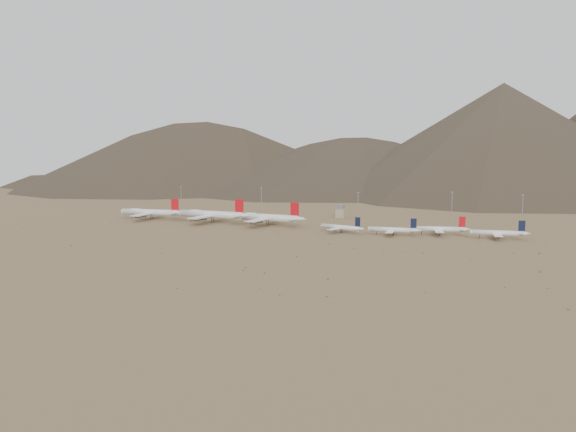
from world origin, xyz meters
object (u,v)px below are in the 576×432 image
at_px(widebody_centre, 212,214).
at_px(narrowbody_b, 394,230).
at_px(control_tower, 341,212).
at_px(narrowbody_a, 342,227).
at_px(widebody_east, 267,217).
at_px(widebody_west, 150,212).

height_order(widebody_centre, narrowbody_b, widebody_centre).
bearing_deg(control_tower, narrowbody_a, -71.62).
distance_m(widebody_centre, widebody_east, 52.56).
height_order(widebody_west, narrowbody_b, widebody_west).
height_order(narrowbody_a, control_tower, narrowbody_a).
distance_m(narrowbody_a, narrowbody_b, 39.38).
bearing_deg(widebody_east, widebody_west, -175.69).
distance_m(widebody_west, narrowbody_b, 227.46).
height_order(widebody_west, widebody_east, widebody_east).
bearing_deg(widebody_east, control_tower, 69.11).
bearing_deg(narrowbody_b, widebody_west, 170.99).
height_order(widebody_centre, widebody_east, widebody_centre).
xyz_separation_m(widebody_east, control_tower, (37.69, 83.21, -1.70)).
bearing_deg(narrowbody_a, control_tower, 123.47).
distance_m(widebody_west, widebody_centre, 64.47).
bearing_deg(widebody_west, control_tower, 21.23).
height_order(widebody_east, narrowbody_b, widebody_east).
xyz_separation_m(narrowbody_a, control_tower, (-33.08, 99.59, 1.10)).
distance_m(widebody_west, narrowbody_a, 188.37).
xyz_separation_m(widebody_east, narrowbody_b, (110.09, -14.27, -2.75)).
height_order(widebody_east, narrowbody_a, widebody_east).
distance_m(narrowbody_b, control_tower, 121.43).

